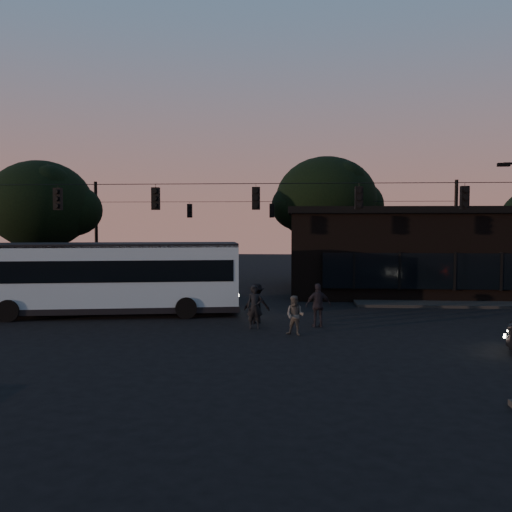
# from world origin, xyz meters

# --- Properties ---
(ground) EXTENTS (120.00, 120.00, 0.00)m
(ground) POSITION_xyz_m (0.00, 0.00, 0.00)
(ground) COLOR black
(ground) RESTS_ON ground
(sidewalk_far_right) EXTENTS (14.00, 10.00, 0.15)m
(sidewalk_far_right) POSITION_xyz_m (12.00, 14.00, 0.07)
(sidewalk_far_right) COLOR black
(sidewalk_far_right) RESTS_ON ground
(sidewalk_far_left) EXTENTS (14.00, 10.00, 0.15)m
(sidewalk_far_left) POSITION_xyz_m (-14.00, 14.00, 0.07)
(sidewalk_far_left) COLOR black
(sidewalk_far_left) RESTS_ON ground
(building) EXTENTS (15.40, 10.41, 5.40)m
(building) POSITION_xyz_m (9.00, 15.97, 2.71)
(building) COLOR black
(building) RESTS_ON ground
(tree_behind) EXTENTS (7.60, 7.60, 9.43)m
(tree_behind) POSITION_xyz_m (4.00, 22.00, 6.19)
(tree_behind) COLOR black
(tree_behind) RESTS_ON ground
(tree_left) EXTENTS (6.40, 6.40, 8.30)m
(tree_left) POSITION_xyz_m (-14.00, 13.00, 5.57)
(tree_left) COLOR black
(tree_left) RESTS_ON ground
(signal_rig_near) EXTENTS (26.24, 0.30, 7.50)m
(signal_rig_near) POSITION_xyz_m (0.00, 4.00, 4.45)
(signal_rig_near) COLOR black
(signal_rig_near) RESTS_ON ground
(signal_rig_far) EXTENTS (26.24, 0.30, 7.50)m
(signal_rig_far) POSITION_xyz_m (0.00, 20.00, 4.20)
(signal_rig_far) COLOR black
(signal_rig_far) RESTS_ON ground
(bus) EXTENTS (12.71, 4.97, 3.49)m
(bus) POSITION_xyz_m (-7.21, 5.62, 1.96)
(bus) COLOR #94AFBC
(bus) RESTS_ON ground
(pedestrian_a) EXTENTS (0.71, 0.50, 1.85)m
(pedestrian_a) POSITION_xyz_m (0.05, 2.62, 0.93)
(pedestrian_a) COLOR black
(pedestrian_a) RESTS_ON ground
(pedestrian_b) EXTENTS (0.93, 0.83, 1.58)m
(pedestrian_b) POSITION_xyz_m (1.75, 1.36, 0.79)
(pedestrian_b) COLOR #474641
(pedestrian_b) RESTS_ON ground
(pedestrian_c) EXTENTS (1.17, 0.65, 1.88)m
(pedestrian_c) POSITION_xyz_m (2.74, 3.21, 0.94)
(pedestrian_c) COLOR black
(pedestrian_c) RESTS_ON ground
(pedestrian_d) EXTENTS (1.22, 0.80, 1.77)m
(pedestrian_d) POSITION_xyz_m (0.04, 3.93, 0.89)
(pedestrian_d) COLOR black
(pedestrian_d) RESTS_ON ground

